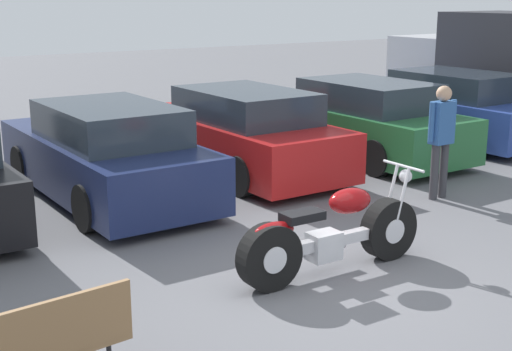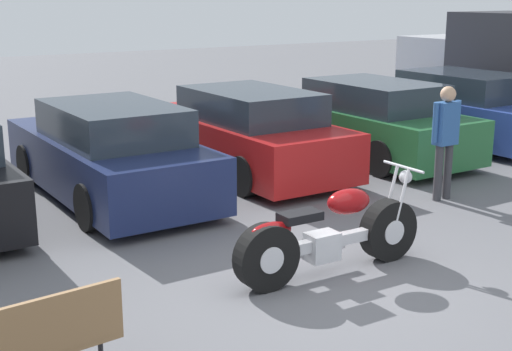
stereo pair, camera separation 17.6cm
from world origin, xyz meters
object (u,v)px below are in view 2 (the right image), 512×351
(parked_car_red, at_px, (244,133))
(parked_car_green, at_px, (366,121))
(parked_car_navy, at_px, (109,154))
(motorcycle, at_px, (329,236))
(park_bench, at_px, (3,350))
(person_standing, at_px, (446,133))
(parked_car_blue, at_px, (454,109))

(parked_car_red, relative_size, parked_car_green, 1.00)
(parked_car_red, height_order, parked_car_green, same)
(parked_car_navy, relative_size, parked_car_red, 1.00)
(motorcycle, relative_size, parked_car_green, 0.52)
(parked_car_red, relative_size, park_bench, 2.58)
(parked_car_green, relative_size, person_standing, 2.70)
(parked_car_red, bearing_deg, motorcycle, -110.58)
(parked_car_navy, distance_m, parked_car_red, 2.49)
(parked_car_navy, bearing_deg, parked_car_green, 0.46)
(parked_car_green, bearing_deg, person_standing, -108.88)
(motorcycle, height_order, person_standing, person_standing)
(motorcycle, bearing_deg, parked_car_red, 69.42)
(parked_car_red, bearing_deg, parked_car_green, -5.24)
(park_bench, height_order, person_standing, person_standing)
(parked_car_red, distance_m, person_standing, 3.38)
(park_bench, xyz_separation_m, person_standing, (6.72, 2.28, 0.43))
(parked_car_navy, bearing_deg, motorcycle, -78.40)
(motorcycle, xyz_separation_m, parked_car_blue, (6.58, 4.26, 0.22))
(parked_car_green, relative_size, park_bench, 2.58)
(person_standing, bearing_deg, motorcycle, -156.82)
(motorcycle, bearing_deg, parked_car_navy, 101.60)
(parked_car_navy, distance_m, park_bench, 5.71)
(parked_car_green, xyz_separation_m, parked_car_blue, (2.47, 0.14, 0.00))
(motorcycle, distance_m, parked_car_blue, 7.84)
(parked_car_red, bearing_deg, park_bench, -134.54)
(parked_car_navy, distance_m, parked_car_green, 4.94)
(motorcycle, distance_m, parked_car_red, 4.65)
(parked_car_navy, bearing_deg, park_bench, -118.53)
(parked_car_blue, bearing_deg, person_standing, -139.57)
(parked_car_blue, relative_size, park_bench, 2.58)
(parked_car_blue, relative_size, person_standing, 2.70)
(parked_car_blue, height_order, park_bench, parked_car_blue)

